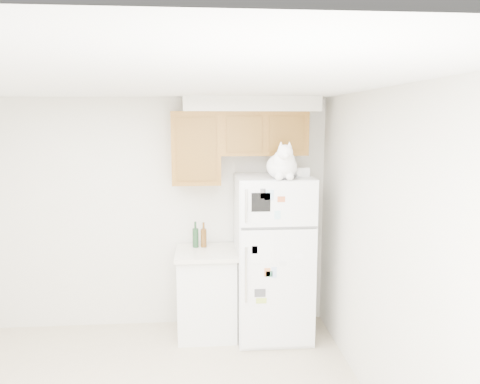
{
  "coord_description": "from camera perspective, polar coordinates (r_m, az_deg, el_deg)",
  "views": [
    {
      "loc": [
        0.54,
        -3.05,
        2.26
      ],
      "look_at": [
        0.93,
        1.55,
        1.55
      ],
      "focal_mm": 35.0,
      "sensor_mm": 36.0,
      "label": 1
    }
  ],
  "objects": [
    {
      "name": "room_shell",
      "position": [
        3.38,
        -11.92,
        -1.48
      ],
      "size": [
        3.84,
        4.04,
        2.52
      ],
      "color": "silver",
      "rests_on": "ground_plane"
    },
    {
      "name": "refrigerator",
      "position": [
        4.92,
        4.04,
        -7.92
      ],
      "size": [
        0.76,
        0.78,
        1.7
      ],
      "color": "white",
      "rests_on": "ground_plane"
    },
    {
      "name": "base_counter",
      "position": [
        5.06,
        -4.05,
        -12.08
      ],
      "size": [
        0.64,
        0.64,
        0.92
      ],
      "color": "white",
      "rests_on": "ground_plane"
    },
    {
      "name": "cat",
      "position": [
        4.51,
        5.22,
        3.34
      ],
      "size": [
        0.36,
        0.53,
        0.37
      ],
      "color": "white",
      "rests_on": "refrigerator"
    },
    {
      "name": "storage_box_back",
      "position": [
        4.92,
        5.34,
        2.75
      ],
      "size": [
        0.21,
        0.18,
        0.1
      ],
      "primitive_type": "cube",
      "rotation": [
        0.0,
        0.0,
        -0.35
      ],
      "color": "white",
      "rests_on": "refrigerator"
    },
    {
      "name": "storage_box_front",
      "position": [
        4.73,
        7.38,
        2.42
      ],
      "size": [
        0.18,
        0.15,
        0.09
      ],
      "primitive_type": "cube",
      "rotation": [
        0.0,
        0.0,
        0.31
      ],
      "color": "white",
      "rests_on": "refrigerator"
    },
    {
      "name": "bottle_green",
      "position": [
        5.01,
        -5.45,
        -5.18
      ],
      "size": [
        0.06,
        0.06,
        0.28
      ],
      "primitive_type": null,
      "color": "#19381E",
      "rests_on": "base_counter"
    },
    {
      "name": "bottle_amber",
      "position": [
        5.01,
        -4.45,
        -5.22
      ],
      "size": [
        0.06,
        0.06,
        0.27
      ],
      "primitive_type": null,
      "color": "#593814",
      "rests_on": "base_counter"
    }
  ]
}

